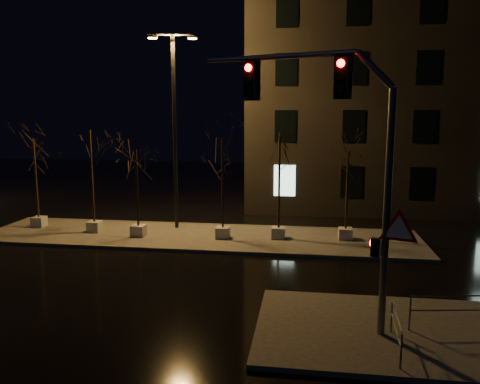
# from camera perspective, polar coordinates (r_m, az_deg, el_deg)

# --- Properties ---
(ground) EXTENTS (90.00, 90.00, 0.00)m
(ground) POSITION_cam_1_polar(r_m,az_deg,el_deg) (18.34, -9.39, -10.36)
(ground) COLOR black
(ground) RESTS_ON ground
(median) EXTENTS (22.00, 5.00, 0.15)m
(median) POSITION_cam_1_polar(r_m,az_deg,el_deg) (23.84, -5.04, -5.44)
(median) COLOR #403E39
(median) RESTS_ON ground
(sidewalk_corner) EXTENTS (7.00, 5.00, 0.15)m
(sidewalk_corner) POSITION_cam_1_polar(r_m,az_deg,el_deg) (14.44, 16.64, -15.91)
(sidewalk_corner) COLOR #403E39
(sidewalk_corner) RESTS_ON ground
(building) EXTENTS (25.00, 12.00, 15.00)m
(building) POSITION_cam_1_polar(r_m,az_deg,el_deg) (35.52, 22.75, 10.81)
(building) COLOR black
(building) RESTS_ON ground
(tree_0) EXTENTS (1.80, 1.80, 4.92)m
(tree_0) POSITION_cam_1_polar(r_m,az_deg,el_deg) (27.22, -23.76, 3.78)
(tree_0) COLOR #A8A49C
(tree_0) RESTS_ON median
(tree_1) EXTENTS (1.80, 1.80, 5.41)m
(tree_1) POSITION_cam_1_polar(r_m,az_deg,el_deg) (24.95, -17.73, 4.56)
(tree_1) COLOR #A8A49C
(tree_1) RESTS_ON median
(tree_2) EXTENTS (1.80, 1.80, 4.44)m
(tree_2) POSITION_cam_1_polar(r_m,az_deg,el_deg) (23.52, -12.53, 2.71)
(tree_2) COLOR #A8A49C
(tree_2) RESTS_ON median
(tree_3) EXTENTS (1.80, 1.80, 5.04)m
(tree_3) POSITION_cam_1_polar(r_m,az_deg,el_deg) (22.56, -2.16, 3.83)
(tree_3) COLOR #A8A49C
(tree_3) RESTS_ON median
(tree_4) EXTENTS (1.80, 1.80, 5.34)m
(tree_4) POSITION_cam_1_polar(r_m,az_deg,el_deg) (22.56, 4.84, 4.36)
(tree_4) COLOR #A8A49C
(tree_4) RESTS_ON median
(tree_5) EXTENTS (1.80, 1.80, 4.41)m
(tree_5) POSITION_cam_1_polar(r_m,az_deg,el_deg) (22.94, 13.00, 2.47)
(tree_5) COLOR #A8A49C
(tree_5) RESTS_ON median
(traffic_signal_mast) EXTENTS (6.02, 2.04, 7.69)m
(traffic_signal_mast) POSITION_cam_1_polar(r_m,az_deg,el_deg) (13.05, 12.36, 5.00)
(traffic_signal_mast) COLOR #5A5E62
(traffic_signal_mast) RESTS_ON sidewalk_corner
(streetlight_main) EXTENTS (2.51, 0.83, 10.08)m
(streetlight_main) POSITION_cam_1_polar(r_m,az_deg,el_deg) (24.88, -8.01, 8.84)
(streetlight_main) COLOR black
(streetlight_main) RESTS_ON median
(guard_rail_a) EXTENTS (2.35, 0.42, 1.03)m
(guard_rail_a) POSITION_cam_1_polar(r_m,az_deg,el_deg) (14.75, 24.37, -12.68)
(guard_rail_a) COLOR #5A5E62
(guard_rail_a) RESTS_ON sidewalk_corner
(guard_rail_b) EXTENTS (0.16, 2.02, 0.96)m
(guard_rail_b) POSITION_cam_1_polar(r_m,az_deg,el_deg) (13.14, 18.51, -15.30)
(guard_rail_b) COLOR #5A5E62
(guard_rail_b) RESTS_ON sidewalk_corner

